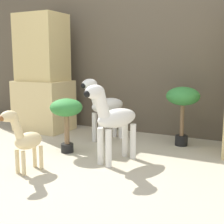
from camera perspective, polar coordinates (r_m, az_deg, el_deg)
name	(u,v)px	position (r m, az deg, el deg)	size (l,w,h in m)	color
ground_plane	(63,184)	(2.21, -8.94, -12.87)	(14.00, 14.00, 0.00)	#B2A88E
wall_back	(153,36)	(3.58, 7.43, 13.70)	(6.40, 0.08, 2.20)	brown
rock_pillar_left	(43,78)	(3.78, -12.50, 6.13)	(0.61, 0.47, 1.35)	#DBC184
zebra_right	(113,118)	(2.51, 0.15, -1.13)	(0.28, 0.56, 0.65)	white
zebra_left	(104,105)	(3.20, -1.43, 1.22)	(0.29, 0.56, 0.65)	white
giraffe_figurine	(25,138)	(2.40, -15.70, -4.57)	(0.16, 0.36, 0.49)	beige
potted_palm_front	(183,100)	(3.09, 12.82, 2.16)	(0.32, 0.32, 0.58)	black
potted_palm_back	(66,111)	(2.82, -8.35, 0.17)	(0.29, 0.29, 0.50)	black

